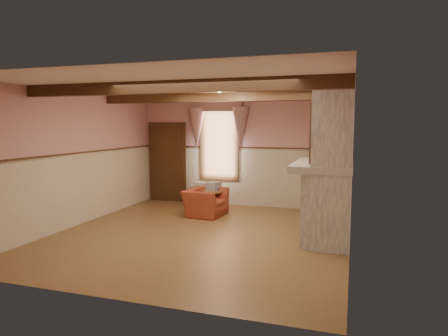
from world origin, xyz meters
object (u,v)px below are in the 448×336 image
(bowl, at_px, (323,160))
(radiator, at_px, (203,194))
(side_table, at_px, (213,202))
(mantel_clock, at_px, (326,154))
(oil_lamp, at_px, (325,154))
(armchair, at_px, (205,202))

(bowl, bearing_deg, radiator, 145.23)
(side_table, height_order, mantel_clock, mantel_clock)
(side_table, relative_size, radiator, 0.79)
(side_table, relative_size, mantel_clock, 2.29)
(side_table, xyz_separation_m, oil_lamp, (2.64, -1.05, 1.29))
(radiator, distance_m, mantel_clock, 3.71)
(side_table, height_order, radiator, radiator)
(radiator, bearing_deg, oil_lamp, -11.22)
(armchair, xyz_separation_m, bowl, (2.72, -1.09, 1.15))
(armchair, bearing_deg, oil_lamp, -100.94)
(armchair, height_order, mantel_clock, mantel_clock)
(radiator, relative_size, bowl, 2.11)
(armchair, relative_size, bowl, 2.88)
(bowl, bearing_deg, mantel_clock, 90.00)
(side_table, xyz_separation_m, mantel_clock, (2.64, -0.60, 1.25))
(radiator, bearing_deg, side_table, -36.76)
(side_table, xyz_separation_m, radiator, (-0.56, 0.83, 0.02))
(oil_lamp, bearing_deg, radiator, 149.61)
(armchair, distance_m, bowl, 3.15)
(mantel_clock, height_order, oil_lamp, oil_lamp)
(armchair, bearing_deg, side_table, -10.22)
(radiator, xyz_separation_m, bowl, (3.20, -2.22, 1.16))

